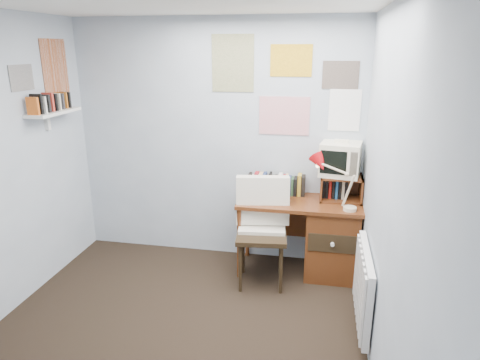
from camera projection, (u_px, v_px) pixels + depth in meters
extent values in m
plane|color=black|center=(163.00, 355.00, 3.19)|extent=(3.50, 3.50, 0.00)
cube|color=#B1BECB|center=(216.00, 142.00, 4.46)|extent=(3.00, 0.02, 2.50)
cube|color=#B1BECB|center=(390.00, 214.00, 2.55)|extent=(0.02, 3.50, 2.50)
cube|color=#5B2D14|center=(300.00, 203.00, 4.19)|extent=(1.20, 0.55, 0.03)
cube|color=#5B2D14|center=(331.00, 241.00, 4.25)|extent=(0.50, 0.50, 0.72)
cylinder|color=#5B2D14|center=(239.00, 243.00, 4.19)|extent=(0.04, 0.04, 0.72)
cylinder|color=#5B2D14|center=(247.00, 225.00, 4.63)|extent=(0.04, 0.04, 0.72)
cube|color=#5B2D14|center=(276.00, 221.00, 4.57)|extent=(0.64, 0.02, 0.30)
cube|color=black|center=(262.00, 235.00, 4.04)|extent=(0.56, 0.54, 1.00)
cube|color=red|center=(352.00, 187.00, 3.88)|extent=(0.35, 0.31, 0.45)
cube|color=#5B2D14|center=(341.00, 188.00, 4.19)|extent=(0.40, 0.30, 0.25)
cube|color=#F1E9C9|center=(341.00, 157.00, 4.12)|extent=(0.42, 0.39, 0.35)
cube|color=#5B2D14|center=(278.00, 183.00, 4.37)|extent=(0.60, 0.14, 0.22)
cube|color=white|center=(364.00, 287.00, 3.32)|extent=(0.09, 0.80, 0.60)
cube|color=white|center=(54.00, 112.00, 3.99)|extent=(0.20, 0.62, 0.24)
cube|color=white|center=(285.00, 85.00, 4.15)|extent=(1.20, 0.01, 0.90)
cube|color=white|center=(39.00, 70.00, 3.90)|extent=(0.01, 0.70, 0.60)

